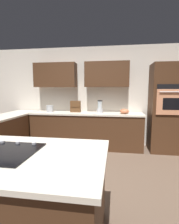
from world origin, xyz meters
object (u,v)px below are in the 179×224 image
mixing_bowl (124,111)px  kettle (50,109)px  spice_rack (75,106)px  blender (100,108)px  wall_oven (168,108)px

mixing_bowl → kettle: bearing=0.0°
mixing_bowl → spice_rack: (1.25, -0.13, 0.09)m
kettle → blender: bearing=180.0°
wall_oven → mixing_bowl: size_ratio=9.45×
blender → mixing_bowl: (-0.60, -0.00, -0.08)m
blender → spice_rack: bearing=-11.3°
wall_oven → spice_rack: wall_oven is taller
kettle → mixing_bowl: bearing=180.0°
blender → spice_rack: blender is taller
wall_oven → spice_rack: size_ratio=7.10×
mixing_bowl → spice_rack: size_ratio=0.75×
mixing_bowl → kettle: 1.90m
wall_oven → spice_rack: 2.25m
mixing_bowl → kettle: kettle is taller
blender → mixing_bowl: blender is taller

